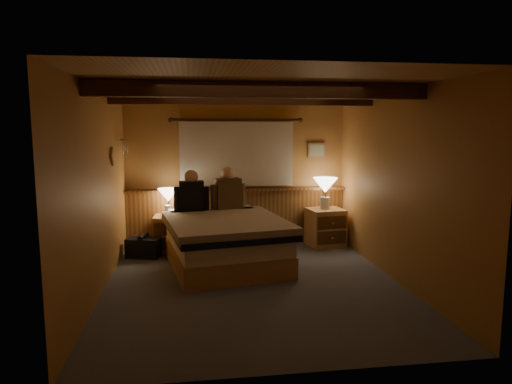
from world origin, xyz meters
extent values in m
plane|color=#4D525C|center=(0.00, 0.00, 0.00)|extent=(4.20, 4.20, 0.00)
plane|color=#BD9147|center=(0.00, 0.00, 2.40)|extent=(4.20, 4.20, 0.00)
plane|color=#B2773F|center=(0.00, 2.10, 1.20)|extent=(3.60, 0.00, 3.60)
plane|color=#B2773F|center=(-1.80, 0.00, 1.20)|extent=(0.00, 4.20, 4.20)
plane|color=#B2773F|center=(1.80, 0.00, 1.20)|extent=(0.00, 4.20, 4.20)
plane|color=#B2773F|center=(0.00, -2.10, 1.20)|extent=(3.60, 0.00, 3.60)
cube|color=brown|center=(0.00, 2.04, 0.45)|extent=(3.60, 0.12, 0.90)
cube|color=brown|center=(0.00, 1.98, 0.92)|extent=(3.60, 0.22, 0.04)
cylinder|color=#4B2812|center=(0.00, 2.02, 2.05)|extent=(2.10, 0.05, 0.05)
sphere|color=#4B2812|center=(-1.05, 2.02, 2.05)|extent=(0.08, 0.08, 0.08)
sphere|color=#4B2812|center=(1.05, 2.02, 2.05)|extent=(0.08, 0.08, 0.08)
cube|color=silver|center=(0.00, 2.03, 1.50)|extent=(1.85, 0.08, 1.05)
cube|color=#4B2812|center=(0.00, -0.60, 2.31)|extent=(3.60, 0.15, 0.16)
cube|color=#4B2812|center=(0.00, 0.90, 2.31)|extent=(3.60, 0.15, 0.16)
cylinder|color=silver|center=(-1.74, 1.60, 1.75)|extent=(0.03, 0.55, 0.03)
torus|color=silver|center=(-1.71, 1.45, 1.63)|extent=(0.01, 0.21, 0.21)
torus|color=silver|center=(-1.71, 1.68, 1.63)|extent=(0.01, 0.21, 0.21)
cube|color=#A98154|center=(1.35, 2.08, 1.55)|extent=(0.30, 0.03, 0.25)
cube|color=beige|center=(1.35, 2.06, 1.55)|extent=(0.24, 0.01, 0.19)
cube|color=tan|center=(-0.30, 0.89, 0.15)|extent=(1.77, 2.16, 0.29)
cube|color=white|center=(-0.30, 0.89, 0.41)|extent=(1.72, 2.11, 0.23)
cube|color=black|center=(-0.26, 0.65, 0.55)|extent=(1.76, 1.79, 0.08)
cube|color=#BD8289|center=(-0.28, 0.77, 0.62)|extent=(1.83, 1.99, 0.12)
cube|color=white|center=(-0.80, 1.57, 0.60)|extent=(0.63, 0.43, 0.15)
cube|color=white|center=(-0.07, 1.70, 0.60)|extent=(0.63, 0.43, 0.15)
cube|color=tan|center=(-1.08, 1.75, 0.28)|extent=(0.54, 0.49, 0.56)
cube|color=brown|center=(-1.10, 1.53, 0.39)|extent=(0.46, 0.05, 0.20)
cube|color=brown|center=(-1.10, 1.53, 0.17)|extent=(0.46, 0.05, 0.20)
cylinder|color=silver|center=(-1.10, 1.53, 0.39)|extent=(0.03, 0.03, 0.03)
cylinder|color=silver|center=(-1.10, 1.53, 0.17)|extent=(0.03, 0.03, 0.03)
cube|color=tan|center=(1.43, 1.73, 0.30)|extent=(0.62, 0.57, 0.61)
cube|color=brown|center=(1.46, 1.49, 0.43)|extent=(0.50, 0.09, 0.21)
cube|color=brown|center=(1.46, 1.49, 0.18)|extent=(0.50, 0.09, 0.21)
cylinder|color=silver|center=(1.46, 1.49, 0.43)|extent=(0.03, 0.03, 0.03)
cylinder|color=silver|center=(1.46, 1.49, 0.18)|extent=(0.03, 0.03, 0.03)
cylinder|color=silver|center=(-1.11, 1.78, 0.64)|extent=(0.13, 0.13, 0.16)
cylinder|color=silver|center=(-1.11, 1.78, 0.75)|extent=(0.02, 0.02, 0.09)
cone|color=#FFE8C6|center=(-1.11, 1.78, 0.88)|extent=(0.33, 0.33, 0.20)
cylinder|color=silver|center=(1.41, 1.71, 0.71)|extent=(0.15, 0.15, 0.20)
cylinder|color=silver|center=(1.41, 1.71, 0.84)|extent=(0.03, 0.03, 0.11)
cone|color=#FFE8C6|center=(1.41, 1.71, 1.00)|extent=(0.39, 0.39, 0.24)
cube|color=black|center=(-0.74, 1.51, 0.89)|extent=(0.37, 0.23, 0.48)
cylinder|color=black|center=(-0.95, 1.50, 0.85)|extent=(0.11, 0.11, 0.38)
cylinder|color=black|center=(-0.54, 1.52, 0.85)|extent=(0.11, 0.11, 0.38)
sphere|color=tan|center=(-0.74, 1.51, 1.19)|extent=(0.21, 0.21, 0.21)
cube|color=#49341D|center=(-0.18, 1.61, 0.90)|extent=(0.42, 0.30, 0.50)
cylinder|color=#49341D|center=(-0.40, 1.56, 0.86)|extent=(0.12, 0.12, 0.40)
cylinder|color=#49341D|center=(0.03, 1.66, 0.86)|extent=(0.12, 0.12, 0.40)
sphere|color=tan|center=(-0.18, 1.61, 1.22)|extent=(0.22, 0.22, 0.22)
cube|color=black|center=(-1.47, 1.44, 0.14)|extent=(0.54, 0.40, 0.29)
cylinder|color=black|center=(-1.47, 1.44, 0.31)|extent=(0.15, 0.30, 0.08)
camera|label=1|loc=(-0.74, -5.38, 1.92)|focal=32.00mm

